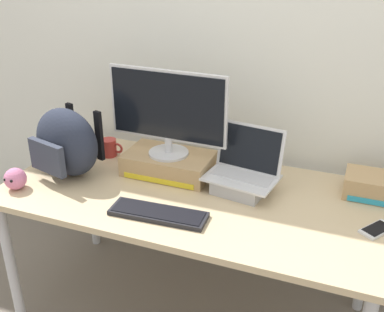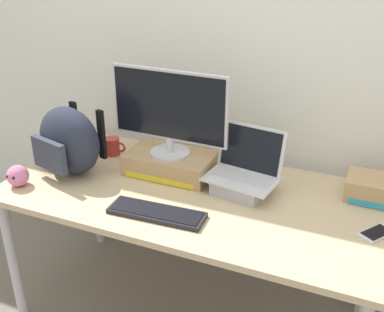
% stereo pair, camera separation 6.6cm
% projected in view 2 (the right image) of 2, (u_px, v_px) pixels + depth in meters
% --- Properties ---
extents(back_wall, '(7.00, 0.10, 2.60)m').
position_uv_depth(back_wall, '(233.00, 44.00, 2.30)').
color(back_wall, silver).
rests_on(back_wall, ground).
extents(desk, '(1.72, 0.83, 0.73)m').
position_uv_depth(desk, '(192.00, 204.00, 2.14)').
color(desk, tan).
rests_on(desk, ground).
extents(toner_box_yellow, '(0.42, 0.26, 0.10)m').
position_uv_depth(toner_box_yellow, '(170.00, 163.00, 2.27)').
color(toner_box_yellow, tan).
rests_on(toner_box_yellow, desk).
extents(desktop_monitor, '(0.58, 0.19, 0.41)m').
position_uv_depth(desktop_monitor, '(169.00, 111.00, 2.15)').
color(desktop_monitor, silver).
rests_on(desktop_monitor, toner_box_yellow).
extents(open_laptop, '(0.35, 0.27, 0.29)m').
position_uv_depth(open_laptop, '(243.00, 179.00, 2.10)').
color(open_laptop, '#ADADB2').
rests_on(open_laptop, desk).
extents(external_keyboard, '(0.42, 0.15, 0.02)m').
position_uv_depth(external_keyboard, '(157.00, 213.00, 1.93)').
color(external_keyboard, black).
rests_on(external_keyboard, desk).
extents(messenger_backpack, '(0.40, 0.31, 0.33)m').
position_uv_depth(messenger_backpack, '(69.00, 141.00, 2.22)').
color(messenger_backpack, '#232838').
rests_on(messenger_backpack, desk).
extents(coffee_mug, '(0.12, 0.08, 0.09)m').
position_uv_depth(coffee_mug, '(113.00, 146.00, 2.46)').
color(coffee_mug, '#B2332D').
rests_on(coffee_mug, desk).
extents(cell_phone, '(0.14, 0.16, 0.01)m').
position_uv_depth(cell_phone, '(377.00, 233.00, 1.81)').
color(cell_phone, silver).
rests_on(cell_phone, desk).
extents(plush_toy, '(0.10, 0.10, 0.10)m').
position_uv_depth(plush_toy, '(18.00, 176.00, 2.14)').
color(plush_toy, '#CC7099').
rests_on(plush_toy, desk).
extents(toner_box_cyan, '(0.32, 0.18, 0.10)m').
position_uv_depth(toner_box_cyan, '(384.00, 191.00, 2.02)').
color(toner_box_cyan, tan).
rests_on(toner_box_cyan, desk).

